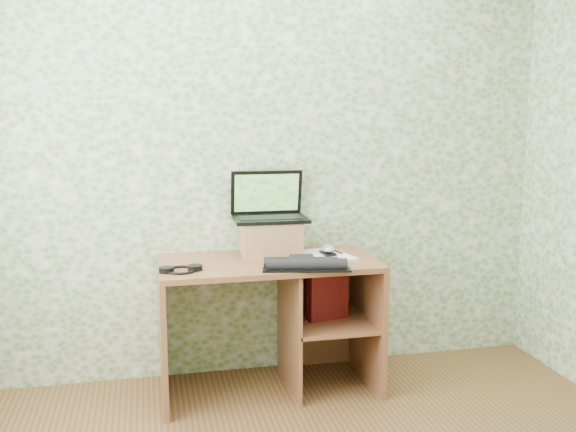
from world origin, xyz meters
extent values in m
plane|color=silver|center=(0.00, 1.75, 1.30)|extent=(3.50, 0.00, 3.50)
cube|color=brown|center=(0.00, 1.44, 0.73)|extent=(1.20, 0.60, 0.03)
cube|color=brown|center=(-0.58, 1.44, 0.36)|extent=(0.03, 0.60, 0.72)
cube|color=brown|center=(0.58, 1.44, 0.36)|extent=(0.03, 0.60, 0.72)
cube|color=brown|center=(0.12, 1.44, 0.36)|extent=(0.02, 0.56, 0.72)
cube|color=brown|center=(0.35, 1.44, 0.38)|extent=(0.46, 0.56, 0.02)
cube|color=brown|center=(0.36, 1.73, 0.36)|extent=(0.48, 0.02, 0.72)
cube|color=olive|center=(0.04, 1.58, 0.85)|extent=(0.34, 0.28, 0.20)
cube|color=black|center=(0.04, 1.58, 0.96)|extent=(0.42, 0.30, 0.02)
cube|color=black|center=(0.04, 1.57, 0.97)|extent=(0.36, 0.17, 0.00)
cube|color=black|center=(0.04, 1.70, 1.10)|extent=(0.42, 0.08, 0.26)
cube|color=#1F4C15|center=(0.04, 1.69, 1.09)|extent=(0.38, 0.06, 0.22)
cube|color=black|center=(0.15, 1.29, 0.77)|extent=(0.42, 0.22, 0.03)
cube|color=black|center=(0.15, 1.29, 0.78)|extent=(0.15, 0.15, 0.05)
cylinder|color=black|center=(0.15, 1.18, 0.78)|extent=(0.43, 0.15, 0.06)
cube|color=black|center=(0.15, 1.18, 0.76)|extent=(0.47, 0.18, 0.01)
torus|color=black|center=(-0.48, 1.31, 0.76)|extent=(0.18, 0.18, 0.01)
cylinder|color=black|center=(-0.56, 1.30, 0.76)|extent=(0.08, 0.08, 0.03)
cylinder|color=black|center=(-0.41, 1.31, 0.76)|extent=(0.08, 0.08, 0.03)
cube|color=silver|center=(0.34, 1.45, 0.76)|extent=(0.30, 0.37, 0.02)
ellipsoid|color=#BBBBBE|center=(0.35, 1.45, 0.79)|extent=(0.09, 0.13, 0.04)
cylinder|color=black|center=(0.41, 1.52, 0.77)|extent=(0.04, 0.15, 0.01)
cube|color=#9A0E0E|center=(0.34, 1.44, 0.53)|extent=(0.25, 0.12, 0.28)
camera|label=1|loc=(-0.65, -1.96, 1.58)|focal=40.00mm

